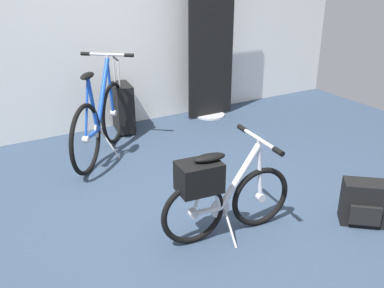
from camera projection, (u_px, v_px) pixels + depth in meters
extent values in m
plane|color=#2D3D51|center=(205.00, 228.00, 3.10)|extent=(6.74, 6.74, 0.00)
cylinder|color=#B7B7BC|center=(210.00, 115.00, 5.35)|extent=(0.36, 0.36, 0.02)
cube|color=black|center=(211.00, 37.00, 4.99)|extent=(0.60, 0.02, 1.88)
torus|color=black|center=(260.00, 197.00, 3.06)|extent=(0.45, 0.08, 0.45)
cylinder|color=#B7B7BC|center=(260.00, 197.00, 3.06)|extent=(0.06, 0.06, 0.06)
torus|color=black|center=(193.00, 213.00, 2.86)|extent=(0.45, 0.08, 0.45)
cylinder|color=#B7B7BC|center=(193.00, 213.00, 2.86)|extent=(0.06, 0.06, 0.06)
cylinder|color=silver|center=(207.00, 211.00, 2.90)|extent=(0.20, 0.06, 0.05)
cylinder|color=silver|center=(239.00, 177.00, 2.91)|extent=(0.32, 0.07, 0.44)
cylinder|color=silver|center=(215.00, 185.00, 2.85)|extent=(0.12, 0.05, 0.38)
cylinder|color=silver|center=(207.00, 211.00, 2.90)|extent=(0.20, 0.04, 0.04)
cylinder|color=silver|center=(260.00, 172.00, 2.97)|extent=(0.07, 0.04, 0.41)
cylinder|color=silver|center=(201.00, 187.00, 2.81)|extent=(0.14, 0.03, 0.37)
ellipsoid|color=black|center=(210.00, 158.00, 2.75)|extent=(0.23, 0.11, 0.05)
cylinder|color=#B7B7BC|center=(259.00, 142.00, 2.87)|extent=(0.03, 0.03, 0.04)
cylinder|color=#B7B7BC|center=(259.00, 139.00, 2.87)|extent=(0.07, 0.44, 0.03)
cylinder|color=black|center=(278.00, 151.00, 2.68)|extent=(0.04, 0.09, 0.04)
cylinder|color=black|center=(242.00, 128.00, 3.05)|extent=(0.04, 0.09, 0.04)
cylinder|color=#B7B7BC|center=(220.00, 208.00, 2.94)|extent=(0.14, 0.03, 0.14)
cylinder|color=#B7B7BC|center=(230.00, 228.00, 2.92)|extent=(0.03, 0.19, 0.21)
cube|color=black|center=(199.00, 177.00, 2.77)|extent=(0.30, 0.23, 0.20)
torus|color=black|center=(114.00, 113.00, 4.47)|extent=(0.44, 0.52, 0.64)
cylinder|color=#B7B7BC|center=(114.00, 113.00, 4.47)|extent=(0.08, 0.08, 0.06)
torus|color=black|center=(86.00, 140.00, 3.80)|extent=(0.44, 0.52, 0.64)
cylinder|color=#B7B7BC|center=(86.00, 140.00, 3.80)|extent=(0.08, 0.08, 0.06)
cylinder|color=#1947B2|center=(92.00, 135.00, 3.93)|extent=(0.21, 0.24, 0.05)
cylinder|color=#1947B2|center=(103.00, 94.00, 4.13)|extent=(0.31, 0.36, 0.61)
cylinder|color=#1947B2|center=(93.00, 105.00, 3.91)|extent=(0.12, 0.14, 0.53)
cylinder|color=#1947B2|center=(92.00, 135.00, 3.93)|extent=(0.20, 0.23, 0.04)
cylinder|color=#1947B2|center=(111.00, 87.00, 4.33)|extent=(0.08, 0.09, 0.58)
cylinder|color=#1947B2|center=(87.00, 109.00, 3.78)|extent=(0.13, 0.15, 0.52)
ellipsoid|color=black|center=(87.00, 76.00, 3.74)|extent=(0.21, 0.23, 0.05)
cylinder|color=#B7B7BC|center=(107.00, 57.00, 4.18)|extent=(0.03, 0.03, 0.04)
cylinder|color=#B7B7BC|center=(107.00, 54.00, 4.18)|extent=(0.36, 0.30, 0.03)
cylinder|color=black|center=(129.00, 55.00, 4.14)|extent=(0.09, 0.09, 0.04)
cylinder|color=black|center=(85.00, 54.00, 4.21)|extent=(0.09, 0.09, 0.04)
cylinder|color=#B7B7BC|center=(98.00, 130.00, 4.06)|extent=(0.10, 0.12, 0.14)
cylinder|color=#B7B7BC|center=(110.00, 144.00, 4.16)|extent=(0.16, 0.14, 0.30)
cube|color=black|center=(123.00, 107.00, 4.76)|extent=(0.23, 0.38, 0.52)
cylinder|color=#B7B7BC|center=(119.00, 74.00, 4.50)|extent=(0.02, 0.02, 0.28)
cylinder|color=#B7B7BC|center=(114.00, 70.00, 4.69)|extent=(0.02, 0.02, 0.28)
cylinder|color=black|center=(116.00, 59.00, 4.54)|extent=(0.05, 0.23, 0.02)
cylinder|color=black|center=(132.00, 133.00, 4.78)|extent=(0.04, 0.03, 0.04)
cylinder|color=black|center=(127.00, 125.00, 4.99)|extent=(0.04, 0.03, 0.04)
cube|color=black|center=(364.00, 202.00, 3.11)|extent=(0.35, 0.33, 0.32)
cube|color=black|center=(365.00, 216.00, 3.04)|extent=(0.18, 0.16, 0.14)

